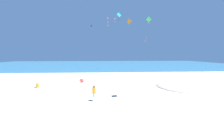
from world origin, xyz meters
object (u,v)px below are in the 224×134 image
kite_black (92,25)px  kite_pink (115,18)px  person_0 (94,92)px  kite_orange (129,22)px  beach_chair_far_left (82,81)px  person_3 (37,86)px  kite_magenta (108,18)px  kite_teal (119,15)px  kite_red (146,38)px  kite_green (149,19)px

kite_black → kite_pink: size_ratio=1.12×
person_0 → kite_orange: size_ratio=1.12×
beach_chair_far_left → person_0: (2.59, -9.14, 0.65)m
kite_black → person_3: bearing=-110.3°
kite_black → kite_magenta: bearing=-73.7°
person_0 → person_3: size_ratio=2.18×
kite_teal → kite_black: kite_teal is taller
person_3 → kite_red: (20.06, 17.05, 8.67)m
person_0 → kite_green: 20.94m
person_0 → kite_magenta: bearing=8.3°
kite_green → kite_pink: (-6.03, 10.51, 2.85)m
kite_teal → kite_green: 6.10m
kite_teal → kite_magenta: (-2.44, -6.02, -2.28)m
person_3 → kite_green: 23.16m
kite_pink → kite_teal: bearing=-89.8°
person_3 → kite_pink: 27.00m
kite_green → kite_red: (1.97, 7.94, -2.58)m
person_0 → kite_green: bearing=-15.8°
person_0 → person_3: (-7.97, 5.84, -0.64)m
kite_magenta → beach_chair_far_left: bearing=-174.7°
person_0 → kite_green: kite_green is taller
person_0 → person_3: bearing=72.0°
person_0 → kite_magenta: 13.42m
beach_chair_far_left → kite_pink: kite_pink is taller
beach_chair_far_left → person_3: size_ratio=1.15×
kite_green → kite_magenta: (-8.44, -5.42, -1.32)m
beach_chair_far_left → kite_teal: bearing=-27.7°
beach_chair_far_left → kite_green: kite_green is taller
person_3 → kite_orange: kite_orange is taller
beach_chair_far_left → kite_orange: (8.83, 6.43, 10.95)m
person_3 → kite_black: 20.71m
beach_chair_far_left → kite_teal: 15.34m
kite_red → kite_green: bearing=-104.0°
kite_magenta → kite_orange: bearing=52.9°
beach_chair_far_left → person_0: size_ratio=0.53×
kite_teal → kite_red: (7.97, 7.33, -3.53)m
beach_chair_far_left → kite_red: (14.68, 13.75, 8.68)m
person_0 → kite_pink: (4.08, 25.46, 13.46)m
beach_chair_far_left → kite_teal: kite_teal is taller
person_0 → kite_red: bearing=-9.6°
beach_chair_far_left → kite_red: kite_red is taller
kite_green → kite_black: size_ratio=0.99×
beach_chair_far_left → kite_magenta: size_ratio=0.54×
person_0 → kite_orange: kite_orange is taller
person_3 → kite_pink: size_ratio=0.52×
person_3 → kite_green: (18.08, 9.11, 11.25)m
kite_teal → kite_black: size_ratio=1.22×
kite_green → kite_magenta: kite_green is taller
kite_black → kite_red: size_ratio=1.24×
kite_teal → kite_magenta: bearing=-112.1°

